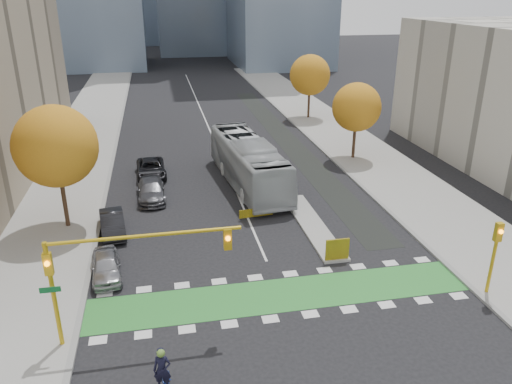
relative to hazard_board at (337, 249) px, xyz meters
name	(u,v)px	position (x,y,z in m)	size (l,w,h in m)	color
ground	(288,312)	(-4.00, -4.20, -0.80)	(300.00, 300.00, 0.00)	black
sidewalk_west	(63,185)	(-17.50, 15.80, -0.73)	(7.00, 120.00, 0.15)	gray
sidewalk_east	(377,164)	(9.50, 15.80, -0.73)	(7.00, 120.00, 0.15)	gray
curb_west	(108,182)	(-14.00, 15.80, -0.73)	(0.30, 120.00, 0.16)	gray
curb_east	(340,166)	(6.00, 15.80, -0.73)	(0.30, 120.00, 0.16)	gray
bike_crossing	(281,295)	(-4.00, -2.70, -0.79)	(20.00, 3.00, 0.01)	#2A812E
centre_line	(205,119)	(-4.00, 35.80, -0.80)	(0.15, 70.00, 0.01)	silver
bike_lane_paint	(285,138)	(3.50, 25.80, -0.80)	(2.50, 50.00, 0.01)	black
median_island	(312,225)	(0.00, 4.80, -0.72)	(1.60, 10.00, 0.16)	gray
hazard_board	(337,249)	(0.00, 0.00, 0.00)	(1.40, 0.12, 1.30)	yellow
tree_west	(56,146)	(-16.00, 7.80, 4.82)	(5.20, 5.20, 8.22)	#332114
tree_east_near	(357,107)	(8.00, 17.80, 4.06)	(4.40, 4.40, 7.08)	#332114
tree_east_far	(310,75)	(8.50, 33.80, 4.44)	(4.80, 4.80, 7.65)	#332114
traffic_signal_west	(113,261)	(-11.93, -4.71, 3.23)	(8.53, 0.56, 5.20)	#BF9914
traffic_signal_east	(495,248)	(6.50, -4.71, 1.93)	(0.35, 0.43, 4.10)	#BF9914
cyclist	(163,384)	(-10.14, -8.77, 0.00)	(1.17, 2.19, 2.40)	navy
bus	(248,162)	(-2.79, 13.21, 1.09)	(3.18, 13.60, 3.79)	#ACB1B3
parked_car_a	(106,266)	(-13.00, 0.93, -0.14)	(1.56, 3.88, 1.32)	#97979C
parked_car_b	(112,224)	(-13.00, 6.28, -0.11)	(1.46, 4.20, 1.38)	black
parked_car_c	(151,190)	(-10.50, 11.67, -0.09)	(1.98, 4.87, 1.41)	#4D4D52
parked_car_d	(151,168)	(-10.50, 16.67, -0.10)	(2.31, 5.02, 1.39)	black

